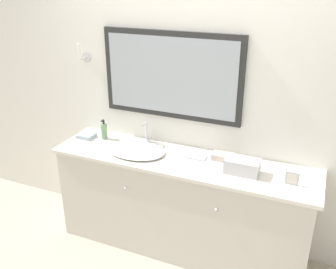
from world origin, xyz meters
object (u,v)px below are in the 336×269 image
at_px(appliance_box, 242,166).
at_px(picture_frame, 292,178).
at_px(soap_bottle, 104,131).
at_px(sink_basin, 137,150).

height_order(appliance_box, picture_frame, appliance_box).
distance_m(appliance_box, picture_frame, 0.37).
distance_m(soap_bottle, appliance_box, 1.31).
xyz_separation_m(soap_bottle, picture_frame, (1.67, -0.17, -0.03)).
height_order(soap_bottle, picture_frame, soap_bottle).
bearing_deg(sink_basin, soap_bottle, 161.71).
relative_size(sink_basin, picture_frame, 5.03).
height_order(sink_basin, appliance_box, sink_basin).
xyz_separation_m(sink_basin, soap_bottle, (-0.40, 0.13, 0.06)).
bearing_deg(soap_bottle, picture_frame, -5.86).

